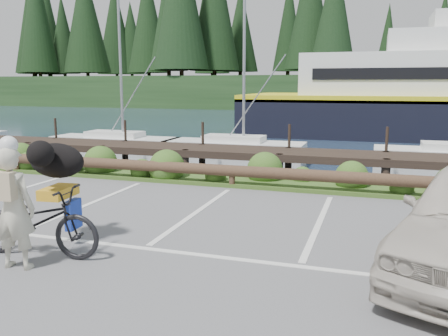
# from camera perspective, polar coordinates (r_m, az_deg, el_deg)

# --- Properties ---
(ground) EXTENTS (72.00, 72.00, 0.00)m
(ground) POSITION_cam_1_polar(r_m,az_deg,el_deg) (8.48, -8.24, -8.71)
(ground) COLOR #565659
(harbor_backdrop) EXTENTS (170.00, 160.00, 30.00)m
(harbor_backdrop) POSITION_cam_1_polar(r_m,az_deg,el_deg) (85.76, 15.93, 7.90)
(harbor_backdrop) COLOR #1B2B41
(harbor_backdrop) RESTS_ON ground
(vegetation_strip) EXTENTS (34.00, 1.60, 0.10)m
(vegetation_strip) POSITION_cam_1_polar(r_m,az_deg,el_deg) (13.27, 1.86, -1.52)
(vegetation_strip) COLOR #3D5B21
(vegetation_strip) RESTS_ON ground
(log_rail) EXTENTS (32.00, 0.30, 0.60)m
(log_rail) POSITION_cam_1_polar(r_m,az_deg,el_deg) (12.62, 0.98, -2.35)
(log_rail) COLOR #443021
(log_rail) RESTS_ON ground
(bicycle) EXTENTS (2.24, 0.97, 1.14)m
(bicycle) POSITION_cam_1_polar(r_m,az_deg,el_deg) (8.11, -21.72, -6.00)
(bicycle) COLOR black
(bicycle) RESTS_ON ground
(cyclist) EXTENTS (0.71, 0.50, 1.83)m
(cyclist) POSITION_cam_1_polar(r_m,az_deg,el_deg) (7.63, -24.00, -4.46)
(cyclist) COLOR beige
(cyclist) RESTS_ON ground
(dog) EXTENTS (0.60, 1.08, 0.60)m
(dog) POSITION_cam_1_polar(r_m,az_deg,el_deg) (8.50, -19.50, 0.85)
(dog) COLOR black
(dog) RESTS_ON bicycle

